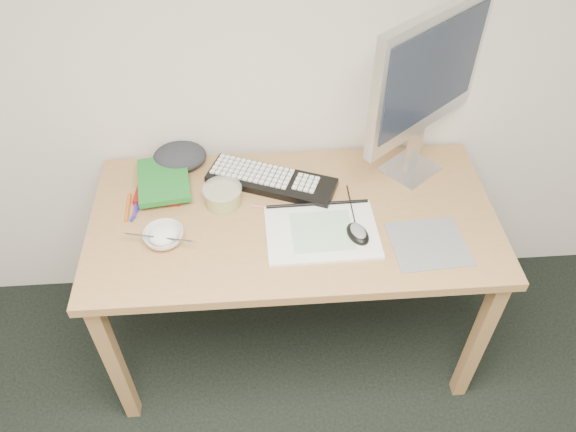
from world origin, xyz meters
name	(u,v)px	position (x,y,z in m)	size (l,w,h in m)	color
desk	(293,232)	(-0.20, 1.43, 0.67)	(1.40, 0.70, 0.75)	#A9804D
mousepad	(428,244)	(0.23, 1.27, 0.75)	(0.24, 0.22, 0.00)	slate
sketchpad	(322,232)	(-0.11, 1.34, 0.76)	(0.37, 0.27, 0.01)	white
keyboard	(271,181)	(-0.27, 1.60, 0.76)	(0.47, 0.15, 0.03)	black
monitor	(428,78)	(0.26, 1.64, 1.14)	(0.44, 0.36, 0.63)	silver
mouse	(358,231)	(0.01, 1.31, 0.78)	(0.07, 0.11, 0.04)	black
rice_bowl	(164,237)	(-0.63, 1.34, 0.77)	(0.13, 0.13, 0.04)	white
chopsticks	(159,237)	(-0.64, 1.32, 0.79)	(0.02, 0.02, 0.23)	silver
fruit_tub	(223,196)	(-0.44, 1.51, 0.78)	(0.14, 0.14, 0.07)	#D2CE4A
book_red	(162,184)	(-0.66, 1.62, 0.76)	(0.16, 0.22, 0.02)	maroon
book_green	(164,180)	(-0.65, 1.61, 0.78)	(0.18, 0.25, 0.02)	#1C7026
cloth_lump	(180,156)	(-0.60, 1.74, 0.78)	(0.17, 0.14, 0.07)	#26282D
pencil_pink	(274,208)	(-0.26, 1.47, 0.75)	(0.01, 0.01, 0.17)	pink
pencil_tan	(310,204)	(-0.14, 1.48, 0.75)	(0.01, 0.01, 0.16)	#A28455
pencil_black	(305,212)	(-0.16, 1.44, 0.75)	(0.01, 0.01, 0.16)	black
marker_blue	(138,208)	(-0.74, 1.50, 0.76)	(0.01, 0.01, 0.13)	#1E27A6
marker_orange	(128,207)	(-0.77, 1.51, 0.76)	(0.01, 0.01, 0.13)	#D15A18
marker_purple	(136,205)	(-0.75, 1.52, 0.76)	(0.01, 0.01, 0.13)	#592381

